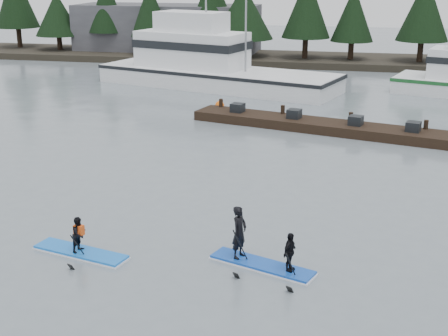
% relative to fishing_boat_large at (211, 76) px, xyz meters
% --- Properties ---
extents(ground, '(160.00, 160.00, 0.00)m').
position_rel_fishing_boat_large_xyz_m(ground, '(5.94, -28.64, -0.78)').
color(ground, slate).
rests_on(ground, ground).
extents(far_shore, '(70.00, 8.00, 0.60)m').
position_rel_fishing_boat_large_xyz_m(far_shore, '(5.94, 13.36, -0.48)').
color(far_shore, '#2D281E').
rests_on(far_shore, ground).
extents(treeline, '(60.00, 4.00, 8.00)m').
position_rel_fishing_boat_large_xyz_m(treeline, '(5.94, 13.36, -0.78)').
color(treeline, black).
rests_on(treeline, ground).
extents(waterfront_building, '(18.00, 6.00, 5.00)m').
position_rel_fishing_boat_large_xyz_m(waterfront_building, '(-8.06, 15.36, 1.72)').
color(waterfront_building, '#4C4C51').
rests_on(waterfront_building, ground).
extents(fishing_boat_large, '(18.90, 10.18, 10.22)m').
position_rel_fishing_boat_large_xyz_m(fishing_boat_large, '(0.00, 0.00, 0.00)').
color(fishing_boat_large, white).
rests_on(fishing_boat_large, ground).
extents(floating_dock, '(15.67, 5.95, 0.52)m').
position_rel_fishing_boat_large_xyz_m(floating_dock, '(9.41, -11.74, -0.52)').
color(floating_dock, black).
rests_on(floating_dock, ground).
extents(buoy_b, '(0.59, 0.59, 0.59)m').
position_rel_fishing_boat_large_xyz_m(buoy_b, '(2.33, -7.26, -0.78)').
color(buoy_b, '#E2590B').
rests_on(buoy_b, ground).
extents(paddleboard_solo, '(3.25, 1.49, 1.75)m').
position_rel_fishing_boat_large_xyz_m(paddleboard_solo, '(2.67, -28.84, -0.41)').
color(paddleboard_solo, blue).
rests_on(paddleboard_solo, ground).
extents(paddleboard_duo, '(3.32, 1.89, 2.26)m').
position_rel_fishing_boat_large_xyz_m(paddleboard_duo, '(8.28, -28.45, -0.18)').
color(paddleboard_duo, '#1246B0').
rests_on(paddleboard_duo, ground).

